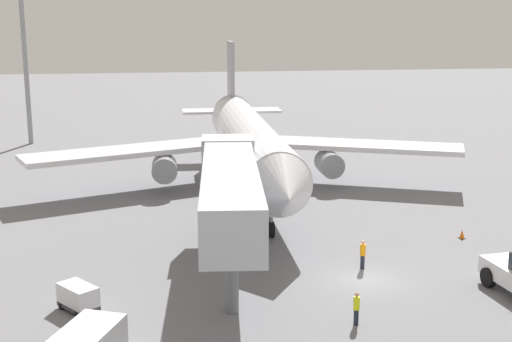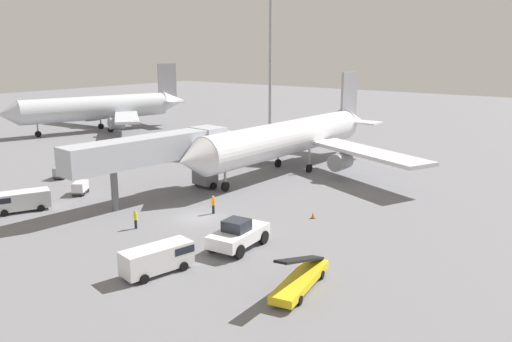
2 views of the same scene
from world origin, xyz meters
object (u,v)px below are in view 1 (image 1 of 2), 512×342
Objects in this scene: baggage_cart_rear_left at (78,297)px; ground_crew_worker_midground at (356,308)px; jet_bridge at (230,188)px; safety_cone_alpha at (462,234)px; airplane_at_gate at (248,141)px; ground_crew_worker_foreground at (363,254)px.

ground_crew_worker_midground reaches higher than baggage_cart_rear_left.
ground_crew_worker_midground is at bearing -56.06° from jet_bridge.
safety_cone_alpha is (24.73, 8.25, -0.47)m from baggage_cart_rear_left.
airplane_at_gate is 26.72m from baggage_cart_rear_left.
jet_bridge is 31.25× the size of safety_cone_alpha.
airplane_at_gate is 22.98× the size of ground_crew_worker_midground.
ground_crew_worker_midground is at bearing -15.41° from baggage_cart_rear_left.
ground_crew_worker_foreground is 2.92× the size of safety_cone_alpha.
airplane_at_gate reaches higher than ground_crew_worker_foreground.
baggage_cart_rear_left is at bearing -167.35° from ground_crew_worker_foreground.
ground_crew_worker_midground is (1.50, -27.28, -3.51)m from airplane_at_gate.
jet_bridge reaches higher than safety_cone_alpha.
baggage_cart_rear_left is 14.17m from ground_crew_worker_midground.
ground_crew_worker_midground is 16.35m from safety_cone_alpha.
baggage_cart_rear_left is 1.40× the size of ground_crew_worker_foreground.
safety_cone_alpha is at bearing 18.45° from baggage_cart_rear_left.
jet_bridge is 10.44m from ground_crew_worker_midground.
safety_cone_alpha is (16.39, 4.11, -4.87)m from jet_bridge.
ground_crew_worker_foreground reaches higher than baggage_cart_rear_left.
baggage_cart_rear_left is 16.67m from ground_crew_worker_foreground.
jet_bridge is 9.00m from ground_crew_worker_foreground.
ground_crew_worker_foreground is at bearing -151.47° from safety_cone_alpha.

